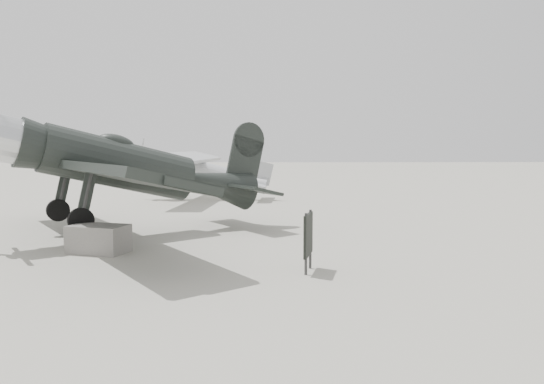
{
  "coord_description": "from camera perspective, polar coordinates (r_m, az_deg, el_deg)",
  "views": [
    {
      "loc": [
        0.02,
        -16.9,
        3.02
      ],
      "look_at": [
        0.4,
        0.47,
        1.5
      ],
      "focal_mm": 35.0,
      "sensor_mm": 36.0,
      "label": 1
    }
  ],
  "objects": [
    {
      "name": "equipment_block",
      "position": [
        15.81,
        -18.15,
        -4.82
      ],
      "size": [
        1.8,
        1.41,
        0.79
      ],
      "primitive_type": "cube",
      "rotation": [
        0.0,
        0.0,
        -0.31
      ],
      "color": "slate",
      "rests_on": "ground"
    },
    {
      "name": "ground",
      "position": [
        17.17,
        -1.31,
        -5.13
      ],
      "size": [
        160.0,
        160.0,
        0.0
      ],
      "primitive_type": "plane",
      "color": "gray",
      "rests_on": "ground"
    },
    {
      "name": "highwing_monoplane",
      "position": [
        30.03,
        -7.84,
        2.77
      ],
      "size": [
        7.53,
        10.6,
        3.0
      ],
      "rotation": [
        0.0,
        0.23,
        -0.1
      ],
      "color": "#A5A8AA",
      "rests_on": "ground"
    },
    {
      "name": "lowwing_monoplane",
      "position": [
        18.26,
        -14.88,
        2.52
      ],
      "size": [
        10.76,
        12.39,
        4.31
      ],
      "rotation": [
        0.0,
        0.24,
        0.57
      ],
      "color": "black",
      "rests_on": "ground"
    },
    {
      "name": "sign_board",
      "position": [
        12.75,
        3.91,
        -4.71
      ],
      "size": [
        0.31,
        1.0,
        1.46
      ],
      "rotation": [
        0.0,
        0.0,
        -0.25
      ],
      "color": "#333333",
      "rests_on": "ground"
    }
  ]
}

